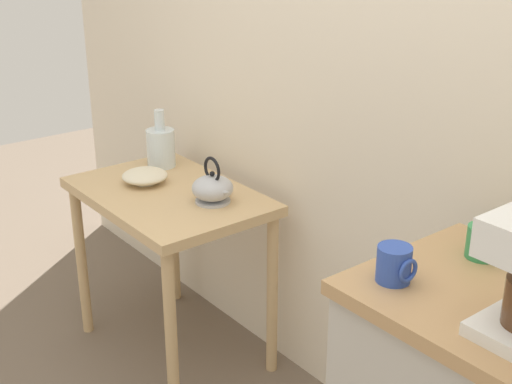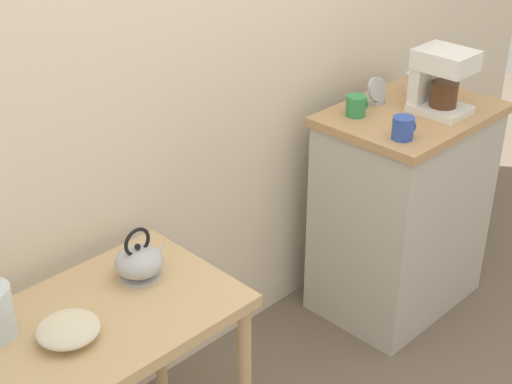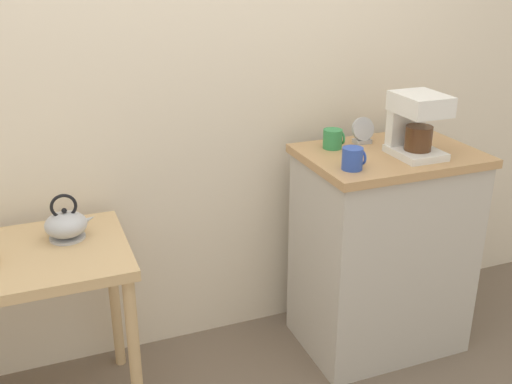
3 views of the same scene
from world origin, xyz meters
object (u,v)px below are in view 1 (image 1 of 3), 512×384
(glass_carafe_vase, at_px, (161,146))
(mug_blue, at_px, (395,264))
(teakettle, at_px, (213,188))
(bowl_stoneware, at_px, (145,176))
(mug_tall_green, at_px, (484,242))

(glass_carafe_vase, relative_size, mug_blue, 2.80)
(teakettle, height_order, mug_blue, mug_blue)
(bowl_stoneware, relative_size, glass_carafe_vase, 0.73)
(teakettle, bearing_deg, mug_blue, -12.14)
(bowl_stoneware, relative_size, mug_blue, 2.05)
(mug_tall_green, distance_m, mug_blue, 0.27)
(bowl_stoneware, xyz_separation_m, glass_carafe_vase, (-0.14, 0.16, 0.06))
(teakettle, relative_size, mug_blue, 2.15)
(bowl_stoneware, distance_m, glass_carafe_vase, 0.22)
(bowl_stoneware, distance_m, mug_blue, 1.42)
(bowl_stoneware, height_order, glass_carafe_vase, glass_carafe_vase)
(teakettle, bearing_deg, bowl_stoneware, -162.73)
(teakettle, xyz_separation_m, glass_carafe_vase, (-0.47, 0.06, 0.03))
(bowl_stoneware, bearing_deg, mug_tall_green, 5.41)
(mug_tall_green, bearing_deg, teakettle, -178.21)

